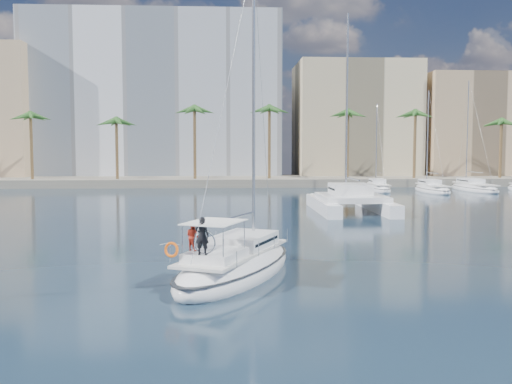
{
  "coord_description": "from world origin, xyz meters",
  "views": [
    {
      "loc": [
        -0.56,
        -27.21,
        5.76
      ],
      "look_at": [
        1.1,
        1.5,
        3.51
      ],
      "focal_mm": 40.0,
      "sensor_mm": 36.0,
      "label": 1
    }
  ],
  "objects": [
    {
      "name": "ground",
      "position": [
        0.0,
        0.0,
        0.0
      ],
      "size": [
        160.0,
        160.0,
        0.0
      ],
      "primitive_type": "plane",
      "color": "black",
      "rests_on": "ground"
    },
    {
      "name": "quay",
      "position": [
        0.0,
        61.0,
        0.6
      ],
      "size": [
        120.0,
        14.0,
        1.2
      ],
      "primitive_type": "cube",
      "color": "gray",
      "rests_on": "ground"
    },
    {
      "name": "building_modern",
      "position": [
        -12.0,
        73.0,
        14.0
      ],
      "size": [
        42.0,
        16.0,
        28.0
      ],
      "primitive_type": "cube",
      "color": "white",
      "rests_on": "ground"
    },
    {
      "name": "building_beige",
      "position": [
        22.0,
        70.0,
        10.0
      ],
      "size": [
        20.0,
        14.0,
        20.0
      ],
      "primitive_type": "cube",
      "color": "beige",
      "rests_on": "ground"
    },
    {
      "name": "building_tan_right",
      "position": [
        42.0,
        68.0,
        9.0
      ],
      "size": [
        18.0,
        12.0,
        18.0
      ],
      "primitive_type": "cube",
      "color": "tan",
      "rests_on": "ground"
    },
    {
      "name": "palm_centre",
      "position": [
        0.0,
        57.0,
        10.28
      ],
      "size": [
        3.6,
        3.6,
        12.3
      ],
      "color": "brown",
      "rests_on": "ground"
    },
    {
      "name": "palm_right",
      "position": [
        34.0,
        57.0,
        10.28
      ],
      "size": [
        3.6,
        3.6,
        12.3
      ],
      "color": "brown",
      "rests_on": "ground"
    },
    {
      "name": "main_sloop",
      "position": [
        -0.01,
        -2.1,
        0.5
      ],
      "size": [
        7.29,
        10.86,
        15.46
      ],
      "rotation": [
        0.0,
        0.0,
        -0.42
      ],
      "color": "white",
      "rests_on": "ground"
    },
    {
      "name": "catamaran",
      "position": [
        10.91,
        23.44,
        1.16
      ],
      "size": [
        6.29,
        12.45,
        18.04
      ],
      "rotation": [
        0.0,
        0.0,
        -0.01
      ],
      "color": "white",
      "rests_on": "ground"
    },
    {
      "name": "seagull",
      "position": [
        -3.27,
        1.3,
        0.91
      ],
      "size": [
        0.99,
        0.42,
        0.18
      ],
      "color": "silver",
      "rests_on": "ground"
    },
    {
      "name": "moored_yacht_a",
      "position": [
        20.0,
        47.0,
        0.0
      ],
      "size": [
        3.37,
        9.52,
        11.9
      ],
      "primitive_type": null,
      "rotation": [
        0.0,
        0.0,
        -0.07
      ],
      "color": "white",
      "rests_on": "ground"
    },
    {
      "name": "moored_yacht_b",
      "position": [
        26.5,
        45.0,
        0.0
      ],
      "size": [
        3.32,
        10.83,
        13.72
      ],
      "primitive_type": null,
      "rotation": [
        0.0,
        0.0,
        -0.02
      ],
      "color": "white",
      "rests_on": "ground"
    },
    {
      "name": "moored_yacht_c",
      "position": [
        33.0,
        47.0,
        0.0
      ],
      "size": [
        3.98,
        12.33,
        15.54
      ],
      "primitive_type": null,
      "rotation": [
        0.0,
        0.0,
        0.03
      ],
      "color": "white",
      "rests_on": "ground"
    }
  ]
}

